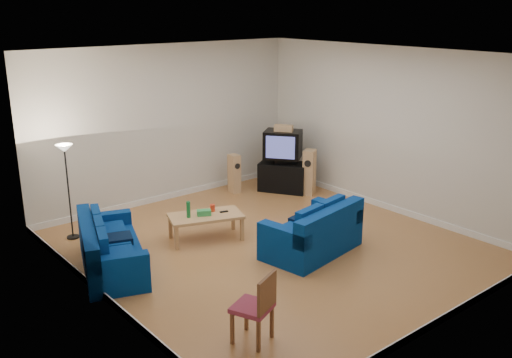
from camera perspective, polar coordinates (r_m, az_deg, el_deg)
room at (r=9.23m, az=1.58°, el=2.07°), size 6.01×6.51×3.21m
sofa_three_seat at (r=9.13m, az=-14.56°, el=-7.06°), size 1.47×2.16×0.77m
sofa_loveseat at (r=9.42m, az=5.85°, el=-5.59°), size 1.80×1.19×0.84m
coffee_table at (r=9.91m, az=-5.05°, el=-3.87°), size 1.39×1.01×0.45m
bottle at (r=9.75m, az=-6.78°, el=-3.05°), size 0.09×0.09×0.28m
tissue_box at (r=9.85m, az=-5.22°, el=-3.37°), size 0.27×0.22×0.10m
red_canister at (r=10.02m, az=-4.38°, el=-2.90°), size 0.11×0.11×0.12m
remote at (r=9.99m, az=-3.23°, el=-3.27°), size 0.15×0.08×0.02m
tv_stand at (r=12.50m, az=2.76°, el=0.23°), size 1.03×1.17×0.63m
av_receiver at (r=12.44m, az=2.94°, el=1.91°), size 0.59×0.59×0.11m
television at (r=12.34m, az=2.69°, el=3.47°), size 0.92×0.96×0.60m
centre_speaker at (r=12.20m, az=2.78°, el=5.10°), size 0.35×0.41×0.14m
speaker_left at (r=12.33m, az=-2.19°, el=0.53°), size 0.22×0.28×0.84m
speaker_right at (r=12.24m, az=5.35°, el=0.68°), size 0.36×0.34×0.98m
floor_lamp at (r=10.15m, az=-18.51°, el=1.68°), size 0.29×0.29×1.69m
dining_chair at (r=6.95m, az=0.13°, el=-12.46°), size 0.57×0.57×0.91m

